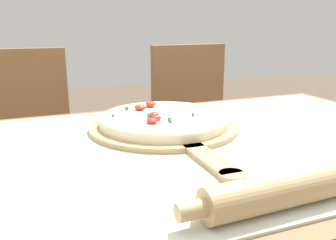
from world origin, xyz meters
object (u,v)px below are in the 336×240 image
at_px(rolling_pin, 299,187).
at_px(pizza_peel, 166,128).
at_px(chair_left, 25,146).
at_px(chair_right, 197,127).
at_px(pizza, 164,119).

bearing_deg(rolling_pin, pizza_peel, 96.31).
distance_m(pizza_peel, chair_left, 0.77).
xyz_separation_m(rolling_pin, chair_right, (0.36, 1.08, -0.24)).
relative_size(pizza_peel, chair_left, 0.61).
distance_m(pizza, chair_left, 0.76).
bearing_deg(pizza, chair_left, 119.58).
relative_size(pizza_peel, pizza, 1.67).
height_order(pizza_peel, rolling_pin, rolling_pin).
bearing_deg(pizza, chair_right, 57.09).
height_order(pizza_peel, pizza, pizza).
distance_m(pizza, chair_right, 0.79).
distance_m(pizza, rolling_pin, 0.45).
bearing_deg(chair_right, pizza, -126.20).
bearing_deg(chair_left, chair_right, -0.40).
xyz_separation_m(pizza_peel, chair_right, (0.41, 0.65, -0.22)).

